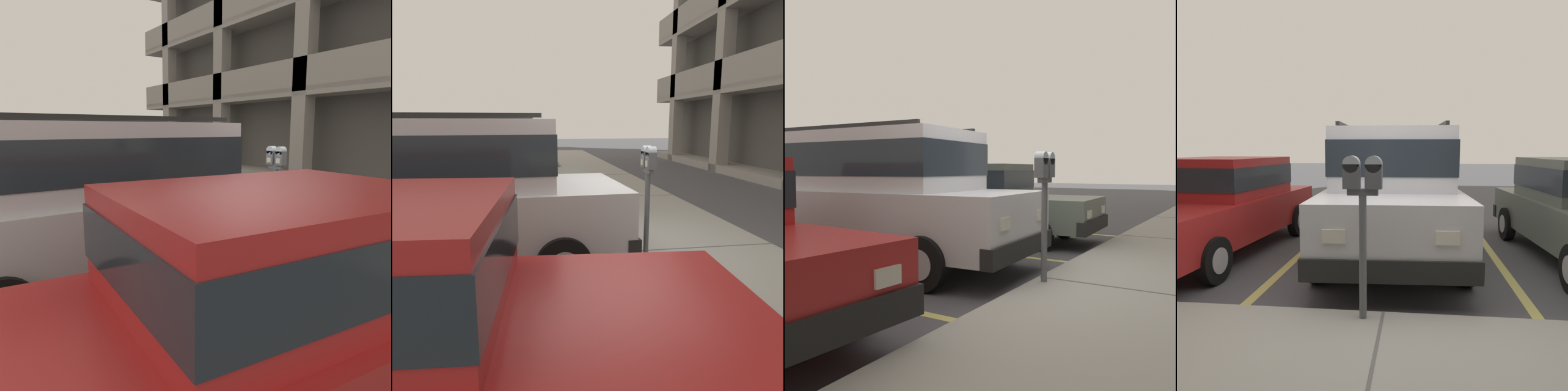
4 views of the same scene
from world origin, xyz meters
The scene contains 6 objects.
ground_plane centered at (0.00, 0.00, -0.05)m, with size 80.00×80.00×0.10m.
sidewalk centered at (0.00, 1.30, 0.06)m, with size 40.00×2.20×0.12m.
parking_stall_lines centered at (1.53, -1.40, 0.00)m, with size 12.37×4.80×0.01m.
silver_suv centered at (0.08, -2.39, 1.09)m, with size 2.19×4.87×2.03m.
red_sedan centered at (-2.89, -2.30, 0.82)m, with size 2.02×4.57×1.54m.
parking_meter_near centered at (0.18, 0.35, 1.24)m, with size 0.35×0.12×1.51m.
Camera 2 is at (5.03, -1.25, 1.94)m, focal length 35.00 mm.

